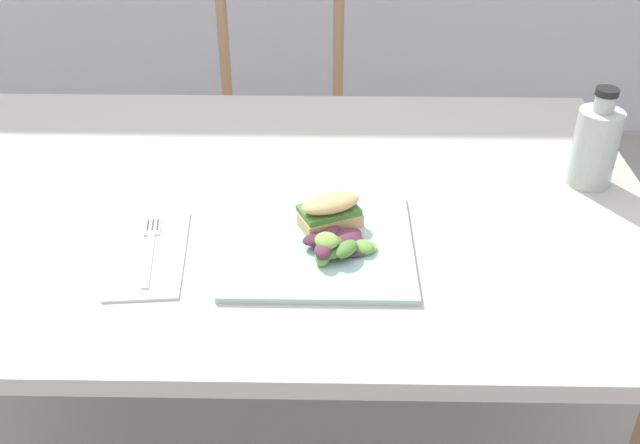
{
  "coord_description": "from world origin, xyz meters",
  "views": [
    {
      "loc": [
        0.16,
        -0.96,
        1.42
      ],
      "look_at": [
        0.14,
        0.05,
        0.76
      ],
      "focal_mm": 41.42,
      "sensor_mm": 36.0,
      "label": 1
    }
  ],
  "objects_px": {
    "bottle_cold_brew": "(594,150)",
    "dining_table": "(277,252)",
    "sandwich_half_front": "(330,211)",
    "fork_on_napkin": "(150,246)",
    "plate_lunch": "(320,243)",
    "chair_wooden_far": "(282,132)"
  },
  "relations": [
    {
      "from": "chair_wooden_far",
      "to": "fork_on_napkin",
      "type": "bearing_deg",
      "value": -97.77
    },
    {
      "from": "plate_lunch",
      "to": "bottle_cold_brew",
      "type": "distance_m",
      "value": 0.53
    },
    {
      "from": "bottle_cold_brew",
      "to": "dining_table",
      "type": "bearing_deg",
      "value": -173.49
    },
    {
      "from": "dining_table",
      "to": "sandwich_half_front",
      "type": "height_order",
      "value": "sandwich_half_front"
    },
    {
      "from": "sandwich_half_front",
      "to": "plate_lunch",
      "type": "bearing_deg",
      "value": -109.81
    },
    {
      "from": "plate_lunch",
      "to": "sandwich_half_front",
      "type": "relative_size",
      "value": 2.6
    },
    {
      "from": "chair_wooden_far",
      "to": "sandwich_half_front",
      "type": "relative_size",
      "value": 7.67
    },
    {
      "from": "chair_wooden_far",
      "to": "bottle_cold_brew",
      "type": "relative_size",
      "value": 4.73
    },
    {
      "from": "bottle_cold_brew",
      "to": "fork_on_napkin",
      "type": "bearing_deg",
      "value": -163.42
    },
    {
      "from": "dining_table",
      "to": "plate_lunch",
      "type": "xyz_separation_m",
      "value": [
        0.08,
        -0.15,
        0.12
      ]
    },
    {
      "from": "sandwich_half_front",
      "to": "dining_table",
      "type": "bearing_deg",
      "value": 133.52
    },
    {
      "from": "plate_lunch",
      "to": "fork_on_napkin",
      "type": "xyz_separation_m",
      "value": [
        -0.27,
        -0.01,
        0.0
      ]
    },
    {
      "from": "bottle_cold_brew",
      "to": "plate_lunch",
      "type": "bearing_deg",
      "value": -156.38
    },
    {
      "from": "chair_wooden_far",
      "to": "plate_lunch",
      "type": "xyz_separation_m",
      "value": [
        0.13,
        -1.01,
        0.3
      ]
    },
    {
      "from": "bottle_cold_brew",
      "to": "sandwich_half_front",
      "type": "bearing_deg",
      "value": -160.4
    },
    {
      "from": "fork_on_napkin",
      "to": "plate_lunch",
      "type": "bearing_deg",
      "value": 2.62
    },
    {
      "from": "sandwich_half_front",
      "to": "bottle_cold_brew",
      "type": "distance_m",
      "value": 0.5
    },
    {
      "from": "plate_lunch",
      "to": "sandwich_half_front",
      "type": "bearing_deg",
      "value": 70.19
    },
    {
      "from": "sandwich_half_front",
      "to": "fork_on_napkin",
      "type": "xyz_separation_m",
      "value": [
        -0.29,
        -0.06,
        -0.03
      ]
    },
    {
      "from": "dining_table",
      "to": "bottle_cold_brew",
      "type": "distance_m",
      "value": 0.6
    },
    {
      "from": "plate_lunch",
      "to": "dining_table",
      "type": "bearing_deg",
      "value": 118.74
    },
    {
      "from": "plate_lunch",
      "to": "bottle_cold_brew",
      "type": "xyz_separation_m",
      "value": [
        0.49,
        0.21,
        0.06
      ]
    }
  ]
}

